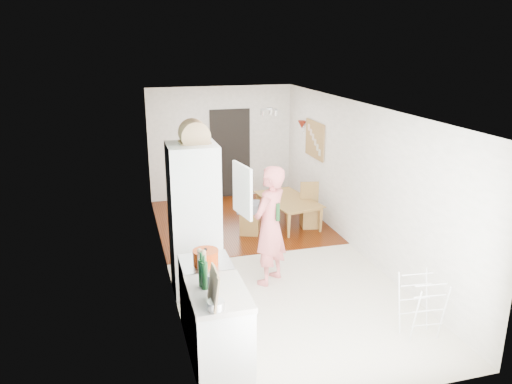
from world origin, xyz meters
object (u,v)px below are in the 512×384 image
drying_rack (421,307)px  stool (250,222)px  person (270,215)px  dining_chair (311,206)px  dining_table (289,213)px

drying_rack → stool: bearing=112.6°
person → stool: size_ratio=4.70×
person → drying_rack: 2.38m
drying_rack → person: bearing=131.5°
dining_chair → drying_rack: dining_chair is taller
stool → dining_table: bearing=19.6°
drying_rack → dining_chair: bearing=94.6°
dining_table → stool: 0.93m
dining_chair → drying_rack: size_ratio=1.09×
person → dining_table: size_ratio=1.68×
person → dining_table: 2.61m
dining_table → stool: (-0.88, -0.31, 0.00)m
person → dining_chair: person is taller
dining_chair → stool: bearing=-169.0°
person → stool: (0.20, 1.91, -0.82)m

